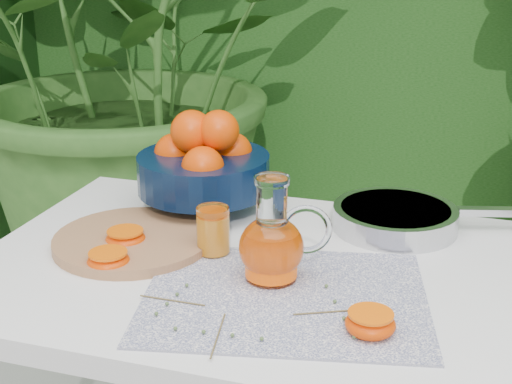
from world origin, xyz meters
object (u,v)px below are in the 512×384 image
(fruit_bowl, at_px, (204,164))
(saute_pan, at_px, (397,217))
(white_table, at_px, (253,303))
(juice_pitcher, at_px, (273,244))
(cutting_board, at_px, (133,240))

(fruit_bowl, distance_m, saute_pan, 0.41)
(white_table, bearing_deg, juice_pitcher, -45.17)
(juice_pitcher, bearing_deg, fruit_bowl, 129.78)
(saute_pan, bearing_deg, juice_pitcher, -121.28)
(cutting_board, bearing_deg, juice_pitcher, -11.68)
(fruit_bowl, bearing_deg, white_table, -51.51)
(white_table, relative_size, fruit_bowl, 2.79)
(cutting_board, bearing_deg, white_table, -2.03)
(cutting_board, height_order, saute_pan, saute_pan)
(saute_pan, bearing_deg, cutting_board, -153.94)
(fruit_bowl, height_order, saute_pan, fruit_bowl)
(fruit_bowl, height_order, juice_pitcher, fruit_bowl)
(cutting_board, bearing_deg, saute_pan, 26.06)
(white_table, xyz_separation_m, fruit_bowl, (-0.18, 0.22, 0.18))
(cutting_board, xyz_separation_m, saute_pan, (0.47, 0.23, 0.02))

